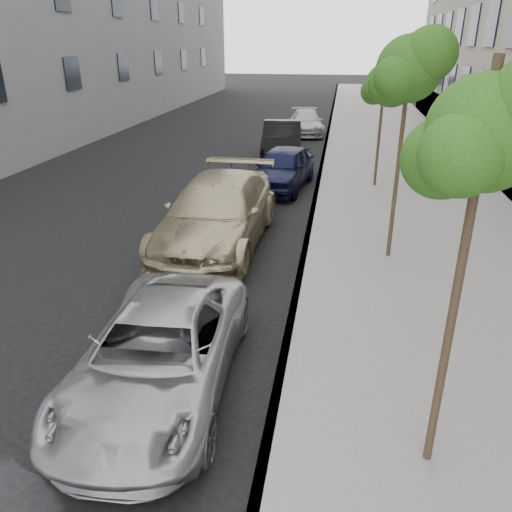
% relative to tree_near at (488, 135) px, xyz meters
% --- Properties ---
extents(sidewalk, '(6.40, 72.00, 0.14)m').
position_rel_tree_near_xyz_m(sidewalk, '(1.07, 22.50, -4.07)').
color(sidewalk, gray).
rests_on(sidewalk, ground).
extents(curb, '(0.15, 72.00, 0.14)m').
position_rel_tree_near_xyz_m(curb, '(-2.05, 22.50, -4.07)').
color(curb, '#9E9B93').
rests_on(curb, ground).
extents(tree_near, '(1.52, 1.32, 4.76)m').
position_rel_tree_near_xyz_m(tree_near, '(0.00, 0.00, 0.00)').
color(tree_near, '#38281C').
rests_on(tree_near, sidewalk).
extents(tree_mid, '(1.72, 1.52, 5.11)m').
position_rel_tree_near_xyz_m(tree_mid, '(0.00, 6.50, 0.26)').
color(tree_mid, '#38281C').
rests_on(tree_mid, sidewalk).
extents(tree_far, '(1.59, 1.39, 4.30)m').
position_rel_tree_near_xyz_m(tree_far, '(0.00, 13.00, -0.49)').
color(tree_far, '#38281C').
rests_on(tree_far, sidewalk).
extents(minivan, '(2.35, 4.78, 1.31)m').
position_rel_tree_near_xyz_m(minivan, '(-3.83, 0.92, -3.49)').
color(minivan, '#ABADB0').
rests_on(minivan, ground).
extents(suv, '(2.56, 6.01, 1.73)m').
position_rel_tree_near_xyz_m(suv, '(-4.35, 6.84, -3.27)').
color(suv, tan).
rests_on(suv, ground).
extents(sedan_blue, '(2.31, 4.51, 1.47)m').
position_rel_tree_near_xyz_m(sedan_blue, '(-3.33, 12.58, -3.41)').
color(sedan_blue, black).
rests_on(sedan_blue, ground).
extents(sedan_black, '(2.09, 4.93, 1.58)m').
position_rel_tree_near_xyz_m(sedan_black, '(-3.96, 17.73, -3.35)').
color(sedan_black, black).
rests_on(sedan_black, ground).
extents(sedan_rear, '(2.38, 4.63, 1.29)m').
position_rel_tree_near_xyz_m(sedan_rear, '(-3.33, 24.08, -3.50)').
color(sedan_rear, '#A4A6AB').
rests_on(sedan_rear, ground).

